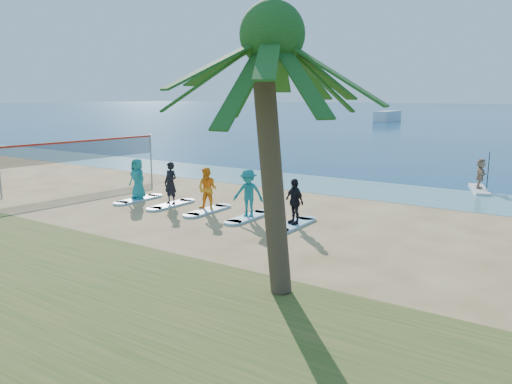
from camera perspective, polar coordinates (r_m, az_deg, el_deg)
The scene contains 17 objects.
ground at distance 18.81m, azimuth -6.11°, elevation -3.91°, with size 600.00×600.00×0.00m, color tan.
shallow_water at distance 27.50m, azimuth 8.02°, elevation 0.81°, with size 600.00×600.00×0.00m, color teal.
volleyball_net at distance 28.37m, azimuth -19.07°, elevation 4.49°, with size 0.94×9.05×2.50m.
palm_tree at distance 11.81m, azimuth 1.86°, elevation 17.28°, with size 5.60×5.60×7.38m.
paddleboard at distance 28.14m, azimuth 24.14°, elevation 0.28°, with size 0.70×3.00×0.12m, color silver.
paddleboarder at distance 28.02m, azimuth 24.27°, elevation 1.94°, with size 1.42×0.45×1.53m, color tan.
boat_offshore_a at distance 98.97m, azimuth 14.77°, elevation 7.84°, with size 2.56×8.83×1.92m, color silver.
surfboard_0 at distance 23.91m, azimuth -13.29°, elevation -0.83°, with size 0.70×2.20×0.09m, color #91C4E1.
student_0 at distance 23.73m, azimuth -13.39°, elevation 1.49°, with size 0.91×0.59×1.87m, color teal.
surfboard_1 at distance 22.45m, azimuth -9.65°, elevation -1.44°, with size 0.70×2.20×0.09m, color #91C4E1.
student_1 at distance 22.27m, azimuth -9.73°, elevation 1.01°, with size 0.68×0.45×1.86m, color black.
surfboard_2 at distance 21.11m, azimuth -5.53°, elevation -2.13°, with size 0.70×2.20×0.09m, color #91C4E1.
student_2 at distance 20.91m, azimuth -5.58°, elevation 0.36°, with size 0.86×0.67×1.78m, color orange.
surfboard_3 at distance 19.89m, azimuth -0.87°, elevation -2.90°, with size 0.70×2.20×0.09m, color #91C4E1.
student_3 at distance 19.67m, azimuth -0.88°, elevation -0.10°, with size 1.22×0.70×1.89m, color #1A797D.
surfboard_4 at distance 18.82m, azimuth 4.36°, elevation -3.74°, with size 0.70×2.20×0.09m, color #91C4E1.
student_4 at distance 18.61m, azimuth 4.40°, elevation -1.06°, with size 1.00×0.42×1.71m, color black.
Camera 1 is at (11.71, -13.92, 4.82)m, focal length 35.00 mm.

